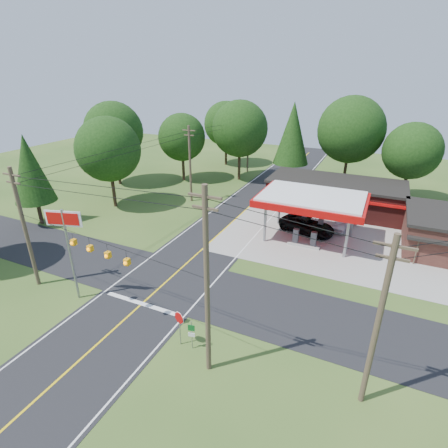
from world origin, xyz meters
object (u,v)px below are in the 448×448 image
at_px(gas_canopy, 312,201).
at_px(octagonal_stop_sign, 179,320).
at_px(suv_car, 307,225).
at_px(big_stop_sign, 66,233).
at_px(sedan_car, 343,224).

xyz_separation_m(gas_canopy, octagonal_stop_sign, (-4.07, -19.01, -2.34)).
distance_m(suv_car, big_stop_sign, 24.20).
bearing_deg(sedan_car, big_stop_sign, -115.08).
bearing_deg(big_stop_sign, gas_canopy, 52.14).
height_order(suv_car, octagonal_stop_sign, octagonal_stop_sign).
relative_size(sedan_car, big_stop_sign, 0.54).
distance_m(big_stop_sign, octagonal_stop_sign, 10.63).
bearing_deg(suv_car, big_stop_sign, 160.72).
relative_size(gas_canopy, sedan_car, 2.63).
bearing_deg(octagonal_stop_sign, suv_car, 80.12).
xyz_separation_m(suv_car, sedan_car, (3.50, 2.50, -0.15)).
bearing_deg(sedan_car, suv_car, -131.87).
height_order(suv_car, big_stop_sign, big_stop_sign).
height_order(suv_car, sedan_car, suv_car).
xyz_separation_m(sedan_car, big_stop_sign, (-17.00, -22.01, 4.90)).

